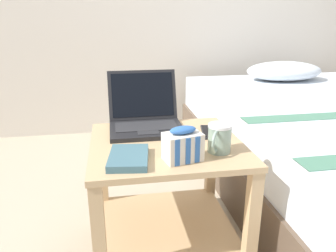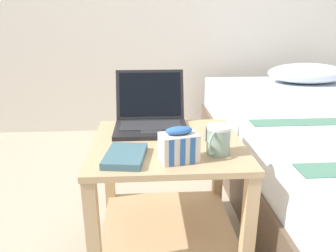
{
  "view_description": "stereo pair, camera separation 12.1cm",
  "coord_description": "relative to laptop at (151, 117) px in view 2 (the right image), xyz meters",
  "views": [
    {
      "loc": [
        -0.19,
        -1.17,
        0.98
      ],
      "look_at": [
        0.0,
        -0.04,
        0.59
      ],
      "focal_mm": 35.0,
      "sensor_mm": 36.0,
      "label": 1
    },
    {
      "loc": [
        -0.07,
        -1.19,
        0.98
      ],
      "look_at": [
        0.0,
        -0.04,
        0.59
      ],
      "focal_mm": 35.0,
      "sensor_mm": 36.0,
      "label": 2
    }
  ],
  "objects": [
    {
      "name": "closed_book",
      "position": [
        -0.09,
        -0.33,
        -0.04
      ],
      "size": [
        0.15,
        0.21,
        0.02
      ],
      "color": "#3F6672",
      "rests_on": "bedside_table"
    },
    {
      "name": "mug_front_left",
      "position": [
        0.23,
        -0.31,
        0.01
      ],
      "size": [
        0.1,
        0.12,
        0.1
      ],
      "color": "#8CA593",
      "rests_on": "bedside_table"
    },
    {
      "name": "snack_bag",
      "position": [
        0.09,
        -0.36,
        0.01
      ],
      "size": [
        0.14,
        0.11,
        0.12
      ],
      "color": "silver",
      "rests_on": "bedside_table"
    },
    {
      "name": "cell_phone",
      "position": [
        0.26,
        -0.11,
        -0.04
      ],
      "size": [
        0.09,
        0.17,
        0.01
      ],
      "color": "black",
      "rests_on": "bedside_table"
    },
    {
      "name": "bedside_table",
      "position": [
        0.06,
        -0.18,
        -0.23
      ],
      "size": [
        0.58,
        0.55,
        0.51
      ],
      "color": "tan",
      "rests_on": "ground_plane"
    },
    {
      "name": "ground_plane",
      "position": [
        0.06,
        -0.18,
        -0.56
      ],
      "size": [
        8.0,
        8.0,
        0.0
      ],
      "primitive_type": "plane",
      "color": "tan"
    },
    {
      "name": "laptop",
      "position": [
        0.0,
        0.0,
        0.0
      ],
      "size": [
        0.31,
        0.31,
        0.23
      ],
      "color": "black",
      "rests_on": "bedside_table"
    }
  ]
}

